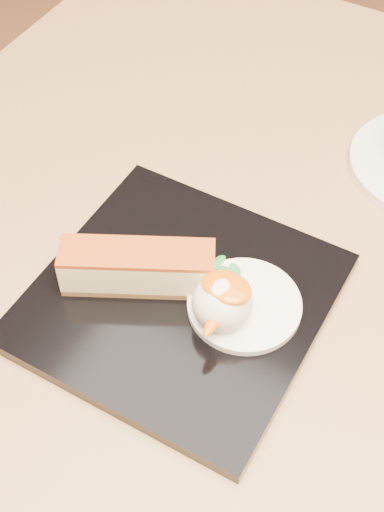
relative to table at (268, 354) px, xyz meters
The scene contains 7 objects.
table is the anchor object (origin of this frame).
dessert_plate 0.19m from the table, 122.06° to the right, with size 0.22×0.22×0.01m, color black.
cheesecake 0.22m from the table, 134.51° to the right, with size 0.12×0.08×0.04m.
cream_smear 0.18m from the table, 92.32° to the right, with size 0.09×0.09×0.01m, color white.
ice_cream_scoop 0.21m from the table, 98.16° to the right, with size 0.05×0.05×0.05m, color white.
mango_sauce 0.23m from the table, 97.06° to the right, with size 0.04×0.03×0.01m, color #DC6306.
mint_sprig 0.18m from the table, 125.42° to the right, with size 0.03×0.02×0.00m.
Camera 1 is at (0.12, -0.37, 1.19)m, focal length 50.00 mm.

